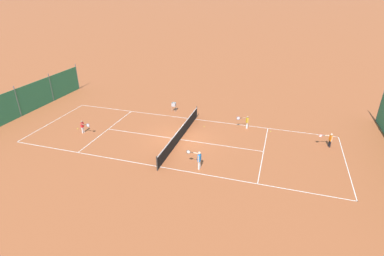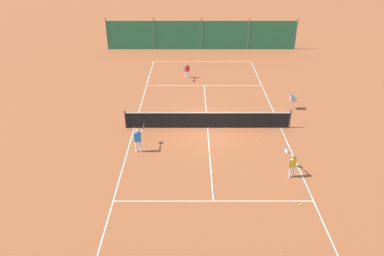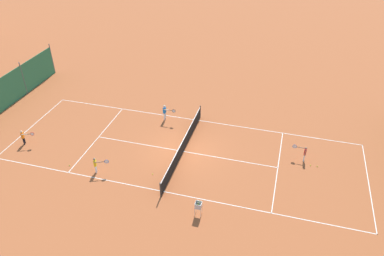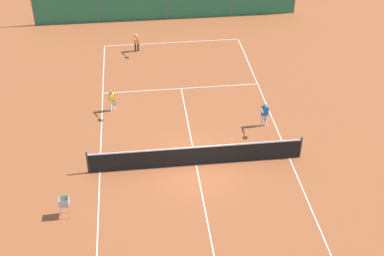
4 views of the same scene
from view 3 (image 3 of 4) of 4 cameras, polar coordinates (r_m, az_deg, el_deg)
The scene contains 12 objects.
ground_plane at distance 25.67m, azimuth -1.34°, elevation -3.58°, with size 600.00×600.00×0.00m, color #A8542D.
court_line_markings at distance 25.67m, azimuth -1.34°, elevation -3.58°, with size 8.25×23.85×0.01m.
tennis_net at distance 25.37m, azimuth -1.36°, elevation -2.69°, with size 9.18×0.08×1.06m.
player_near_service at distance 25.60m, azimuth 16.72°, elevation -3.58°, with size 0.41×0.93×1.09m.
player_near_baseline at distance 28.53m, azimuth -24.29°, elevation -1.14°, with size 0.37×0.98×1.11m.
player_far_service at distance 28.69m, azimuth -4.12°, elevation 2.55°, with size 0.45×1.05×1.28m.
player_far_baseline at distance 24.31m, azimuth -14.42°, elevation -5.32°, with size 0.40×1.00×1.14m.
tennis_ball_alley_right at distance 25.63m, azimuth 17.60°, elevation -5.44°, with size 0.07×0.07×0.07m, color #CCE033.
tennis_ball_near_corner at distance 25.68m, azimuth 18.54°, elevation -5.57°, with size 0.07×0.07×0.07m, color #CCE033.
tennis_ball_alley_left at distance 25.70m, azimuth -18.16°, elevation -5.45°, with size 0.07×0.07×0.07m, color #CCE033.
tennis_ball_by_net_right at distance 23.91m, azimuth -6.04°, elevation -6.99°, with size 0.07×0.07×0.07m, color #CCE033.
ball_hopper at distance 20.89m, azimuth 0.97°, elevation -11.80°, with size 0.36×0.36×0.89m.
Camera 3 is at (-19.48, -6.11, 15.57)m, focal length 35.00 mm.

